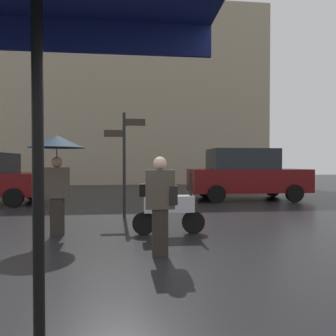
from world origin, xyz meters
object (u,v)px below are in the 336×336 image
(pedestrian_with_umbrella, at_px, (57,153))
(pedestrian_with_bag, at_px, (161,200))
(parked_car_left, at_px, (245,174))
(street_signpost, at_px, (124,153))
(parked_scooter, at_px, (166,206))

(pedestrian_with_umbrella, xyz_separation_m, pedestrian_with_bag, (1.92, -1.50, -0.74))
(parked_car_left, xyz_separation_m, street_signpost, (-4.49, -3.19, 0.69))
(pedestrian_with_bag, bearing_deg, pedestrian_with_umbrella, 103.40)
(pedestrian_with_umbrella, distance_m, parked_scooter, 2.38)
(parked_scooter, bearing_deg, street_signpost, 96.33)
(pedestrian_with_umbrella, relative_size, pedestrian_with_bag, 1.29)
(pedestrian_with_bag, bearing_deg, parked_scooter, 42.49)
(parked_scooter, bearing_deg, parked_car_left, 38.31)
(pedestrian_with_bag, distance_m, parked_car_left, 7.65)
(street_signpost, bearing_deg, parked_car_left, 35.46)
(pedestrian_with_bag, bearing_deg, parked_car_left, 21.74)
(pedestrian_with_bag, xyz_separation_m, street_signpost, (-0.70, 3.45, 0.81))
(pedestrian_with_umbrella, height_order, parked_car_left, pedestrian_with_umbrella)
(pedestrian_with_umbrella, distance_m, parked_car_left, 7.71)
(pedestrian_with_umbrella, relative_size, street_signpost, 0.72)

